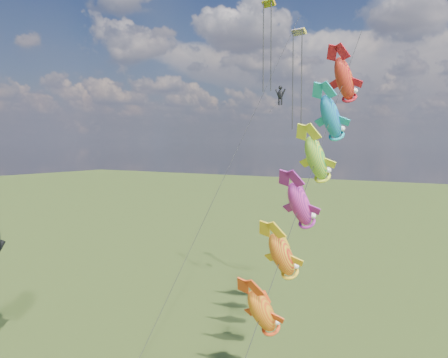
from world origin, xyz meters
The scene contains 3 objects.
ground centered at (0.00, 0.00, 0.00)m, with size 300.00×300.00×0.00m, color #23380E.
fish_windsock_rig centered at (17.17, 5.16, 11.36)m, with size 1.69×15.94×20.22m.
parafoil_rig centered at (9.84, 16.33, 18.27)m, with size 3.40×17.43×24.13m.
Camera 1 is at (27.28, -18.70, 13.42)m, focal length 40.00 mm.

